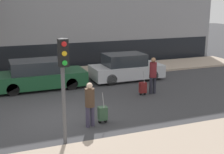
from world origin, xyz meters
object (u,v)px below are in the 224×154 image
Objects in this scene: pedestrian_left at (90,102)px; parked_bicycle at (126,63)px; parked_car_2 at (126,68)px; pedestrian_right at (153,73)px; traffic_light at (63,71)px; parked_car_1 at (39,75)px; trolley_left at (103,113)px; trolley_right at (143,88)px.

pedestrian_left is 0.91× the size of parked_bicycle.
pedestrian_right reaches higher than parked_car_2.
pedestrian_left is at bearing -150.60° from pedestrian_right.
traffic_light is (-1.15, -1.19, 1.46)m from pedestrian_left.
traffic_light is at bearing -126.38° from parked_car_2.
trolley_left is (1.42, -5.55, -0.31)m from parked_car_1.
traffic_light is at bearing -139.81° from trolley_right.
pedestrian_left is at bearing -81.14° from parked_car_1.
trolley_left is at bearing 38.63° from traffic_light.
parked_car_2 is 2.28× the size of pedestrian_right.
pedestrian_left reaches higher than parked_car_1.
traffic_light is at bearing -92.19° from parked_car_1.
parked_car_2 reaches higher than trolley_left.
traffic_light is (-1.68, -1.34, 2.01)m from trolley_left.
trolley_right is (-0.55, -0.05, -0.64)m from pedestrian_right.
traffic_light is (-5.17, -3.95, 1.37)m from pedestrian_right.
parked_car_1 reaches higher than parked_bicycle.
trolley_right is (-0.46, -3.00, -0.32)m from parked_car_2.
trolley_left and trolley_right have the same top height.
pedestrian_left is 1.39× the size of trolley_left.
pedestrian_right is at bearing -161.95° from pedestrian_left.
parked_car_1 is at bearing -179.86° from parked_car_2.
parked_car_1 is 4.82m from parked_car_2.
trolley_left is at bearing -138.95° from trolley_right.
parked_car_1 is at bearing 143.94° from pedestrian_right.
parked_bicycle is (4.92, 7.92, -0.42)m from pedestrian_left.
parked_car_1 is 6.22m from parked_bicycle.
trolley_right is 0.65× the size of parked_bicycle.
pedestrian_right reaches higher than trolley_left.
trolley_left is 0.65× the size of parked_bicycle.
trolley_right is (4.36, -2.99, -0.31)m from parked_car_1.
pedestrian_right reaches higher than parked_car_1.
trolley_left is 3.90m from trolley_right.
pedestrian_right is 5.26m from parked_bicycle.
parked_car_1 is 2.59× the size of pedestrian_right.
trolley_right is 5.40m from parked_bicycle.
trolley_right is 6.37m from traffic_light.
trolley_right is at bearing -179.94° from pedestrian_right.
pedestrian_left reaches higher than parked_bicycle.
pedestrian_left is 4.44m from trolley_right.
pedestrian_left is at bearing -121.83° from parked_bicycle.
trolley_left is at bearing -121.48° from parked_car_2.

